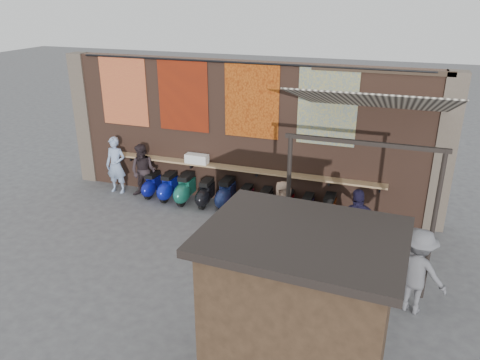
{
  "coord_description": "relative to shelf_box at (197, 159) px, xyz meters",
  "views": [
    {
      "loc": [
        4.06,
        -9.17,
        5.68
      ],
      "look_at": [
        0.42,
        1.2,
        1.25
      ],
      "focal_mm": 35.0,
      "sensor_mm": 36.0,
      "label": 1
    }
  ],
  "objects": [
    {
      "name": "scooter_stool_7",
      "position": [
        2.73,
        -0.25,
        -0.91
      ],
      "size": [
        0.33,
        0.72,
        0.69
      ],
      "primitive_type": null,
      "color": "maroon",
      "rests_on": "ground"
    },
    {
      "name": "awning_canvas",
      "position": [
        4.77,
        -1.4,
        2.3
      ],
      "size": [
        3.2,
        3.28,
        0.97
      ],
      "primitive_type": "cube",
      "rotation": [
        -0.28,
        0.0,
        0.0
      ],
      "color": "beige",
      "rests_on": "brick_wall"
    },
    {
      "name": "stall_sign",
      "position": [
        4.36,
        -5.09,
        0.63
      ],
      "size": [
        1.2,
        0.1,
        0.5
      ],
      "primitive_type": "cube",
      "rotation": [
        0.0,
        0.0,
        -0.05
      ],
      "color": "gold",
      "rests_on": "market_stall"
    },
    {
      "name": "awning_post_left",
      "position": [
        3.37,
        -2.9,
        0.3
      ],
      "size": [
        0.09,
        0.09,
        3.1
      ],
      "primitive_type": "cylinder",
      "color": "black",
      "rests_on": "ground"
    },
    {
      "name": "awning_post_right",
      "position": [
        6.17,
        -2.9,
        0.3
      ],
      "size": [
        0.09,
        0.09,
        3.1
      ],
      "primitive_type": "cylinder",
      "color": "black",
      "rests_on": "ground"
    },
    {
      "name": "scooter_stool_5",
      "position": [
        1.57,
        -0.27,
        -0.91
      ],
      "size": [
        0.33,
        0.73,
        0.69
      ],
      "primitive_type": null,
      "color": "maroon",
      "rests_on": "ground"
    },
    {
      "name": "ground",
      "position": [
        1.27,
        -2.3,
        -1.25
      ],
      "size": [
        70.0,
        70.0,
        0.0
      ],
      "primitive_type": "plane",
      "color": "#474749",
      "rests_on": "ground"
    },
    {
      "name": "scooter_stool_8",
      "position": [
        3.3,
        -0.3,
        -0.91
      ],
      "size": [
        0.33,
        0.73,
        0.7
      ],
      "primitive_type": null,
      "color": "#1D1348",
      "rests_on": "ground"
    },
    {
      "name": "awning_ledger",
      "position": [
        4.77,
        0.19,
        2.7
      ],
      "size": [
        3.3,
        0.08,
        0.12
      ],
      "primitive_type": "cube",
      "color": "#33261C",
      "rests_on": "brick_wall"
    },
    {
      "name": "scooter_stool_1",
      "position": [
        -0.8,
        -0.31,
        -0.87
      ],
      "size": [
        0.37,
        0.81,
        0.77
      ],
      "primitive_type": null,
      "color": "#0D1998",
      "rests_on": "ground"
    },
    {
      "name": "scooter_stool_9",
      "position": [
        3.86,
        -0.28,
        -0.87
      ],
      "size": [
        0.36,
        0.8,
        0.76
      ],
      "primitive_type": null,
      "color": "maroon",
      "rests_on": "ground"
    },
    {
      "name": "pier_right",
      "position": [
        6.47,
        0.4,
        0.75
      ],
      "size": [
        0.5,
        0.5,
        4.0
      ],
      "primitive_type": "cube",
      "color": "#4C4238",
      "rests_on": "ground"
    },
    {
      "name": "scooter_stool_0",
      "position": [
        -1.37,
        -0.25,
        -0.9
      ],
      "size": [
        0.34,
        0.75,
        0.71
      ],
      "primitive_type": null,
      "color": "navy",
      "rests_on": "ground"
    },
    {
      "name": "stall_shelf",
      "position": [
        4.36,
        -5.09,
        -0.31
      ],
      "size": [
        1.99,
        0.2,
        0.06
      ],
      "primitive_type": "cube",
      "rotation": [
        0.0,
        0.0,
        -0.05
      ],
      "color": "#473321",
      "rests_on": "market_stall"
    },
    {
      "name": "tapestry_multi",
      "position": [
        3.57,
        0.18,
        1.75
      ],
      "size": [
        1.5,
        0.02,
        2.0
      ],
      "primitive_type": "cube",
      "color": "#295398",
      "rests_on": "brick_wall"
    },
    {
      "name": "scooter_stool_2",
      "position": [
        -0.24,
        -0.34,
        -0.84
      ],
      "size": [
        0.39,
        0.88,
        0.83
      ],
      "primitive_type": null,
      "color": "#175D4B",
      "rests_on": "ground"
    },
    {
      "name": "eating_counter",
      "position": [
        1.27,
        0.03,
        -0.15
      ],
      "size": [
        8.0,
        0.32,
        0.05
      ],
      "primitive_type": "cube",
      "color": "#9E7A51",
      "rests_on": "brick_wall"
    },
    {
      "name": "brick_wall",
      "position": [
        1.27,
        0.4,
        0.75
      ],
      "size": [
        10.0,
        0.4,
        4.0
      ],
      "primitive_type": "cube",
      "color": "brown",
      "rests_on": "ground"
    },
    {
      "name": "hang_rail",
      "position": [
        1.27,
        0.17,
        2.73
      ],
      "size": [
        9.5,
        0.06,
        0.06
      ],
      "primitive_type": "cylinder",
      "rotation": [
        0.0,
        1.57,
        0.0
      ],
      "color": "black",
      "rests_on": "brick_wall"
    },
    {
      "name": "scooter_stool_3",
      "position": [
        0.4,
        -0.34,
        -0.88
      ],
      "size": [
        0.35,
        0.79,
        0.75
      ],
      "primitive_type": null,
      "color": "black",
      "rests_on": "ground"
    },
    {
      "name": "shelf_box",
      "position": [
        0.0,
        0.0,
        0.0
      ],
      "size": [
        0.66,
        0.27,
        0.26
      ],
      "primitive_type": "cube",
      "color": "white",
      "rests_on": "eating_counter"
    },
    {
      "name": "diner_left",
      "position": [
        -2.53,
        -0.3,
        -0.39
      ],
      "size": [
        0.65,
        0.44,
        1.73
      ],
      "primitive_type": "imported",
      "rotation": [
        0.0,
        0.0,
        0.05
      ],
      "color": "#879EC4",
      "rests_on": "ground"
    },
    {
      "name": "market_stall",
      "position": [
        4.31,
        -6.02,
        0.04
      ],
      "size": [
        2.49,
        1.92,
        2.6
      ],
      "primitive_type": "cube",
      "rotation": [
        0.0,
        0.0,
        -0.05
      ],
      "color": "black",
      "rests_on": "ground"
    },
    {
      "name": "shopper_tan",
      "position": [
        2.96,
        -1.65,
        -0.47
      ],
      "size": [
        0.91,
        0.79,
        1.58
      ],
      "primitive_type": "imported",
      "rotation": [
        0.0,
        0.0,
        0.46
      ],
      "color": "#9D7B64",
      "rests_on": "ground"
    },
    {
      "name": "awning_header",
      "position": [
        4.77,
        -2.9,
        1.83
      ],
      "size": [
        3.0,
        0.08,
        0.08
      ],
      "primitive_type": "cube",
      "color": "black",
      "rests_on": "awning_post_left"
    },
    {
      "name": "pier_left",
      "position": [
        -3.93,
        0.4,
        0.75
      ],
      "size": [
        0.5,
        0.5,
        4.0
      ],
      "primitive_type": "cube",
      "color": "#4C4238",
      "rests_on": "ground"
    },
    {
      "name": "tapestry_sun",
      "position": [
        -0.43,
        0.18,
        1.75
      ],
      "size": [
        1.5,
        0.02,
        2.0
      ],
      "primitive_type": "cube",
      "color": "red",
      "rests_on": "brick_wall"
    },
    {
      "name": "tapestry_redgold",
      "position": [
        -2.33,
        0.18,
        1.75
      ],
      "size": [
        1.5,
        0.02,
        2.0
      ],
      "primitive_type": "cube",
      "color": "maroon",
      "rests_on": "brick_wall"
    },
    {
      "name": "tapestry_orange",
      "position": [
        1.57,
        0.18,
        1.75
      ],
      "size": [
        1.5,
        0.02,
        2.0
      ],
      "primitive_type": "cube",
      "color": "#AF5215",
      "rests_on": "brick_wall"
    },
    {
      "name": "stall_roof",
      "position": [
        4.31,
        -6.02,
        1.4
      ],
      "size": [
        2.79,
        2.2,
        0.12
      ],
      "primitive_type": "cube",
      "rotation": [
        0.0,
        0.0,
        -0.05
      ],
      "color": "black",
      "rests_on": "market_stall"
    },
    {
      "name": "scooter_stool_6",
      "position": [
        2.16,
        -0.34,
        -0.89
      ],
      "size": [
        0.34,
        0.76,
        0.72
      ],
      "primitive_type": null,
      "color": "black",
      "rests_on": "ground"
    },
    {
      "name": "scooter_stool_4",
      "position": [
        0.99,
        -0.27,
        -0.84
      ],
      "size": [
        0.4,
        0.88,
        0.84
      ],
      "primitive_type": null,
      "color": "navy",
      "rests_on": "ground"
    },
    {
      "name": "shopper_navy",
      "position": [
        4.72,
        -1.97,
        -0.38
      ],
      "size": [
        1.11,
        0.78,
        1.75
      ],
      "primitive_type": "imported",
      "rotation": [
        0.0,
        0.0,
        3.52
      ],
      "color": "#1B1734",
      "rests_on": "ground"
    },
    {
      "name": "diner_right",
      "position": [
        -1.57,
        -0.36,
        -0.45
      ],
      "size": [
        0.82,
        0.66,
        1.61
      ],
      "primitive_type": "imported",
      "rotation": [
        0.0,
        0.0,
        0.06
      ],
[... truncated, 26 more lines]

